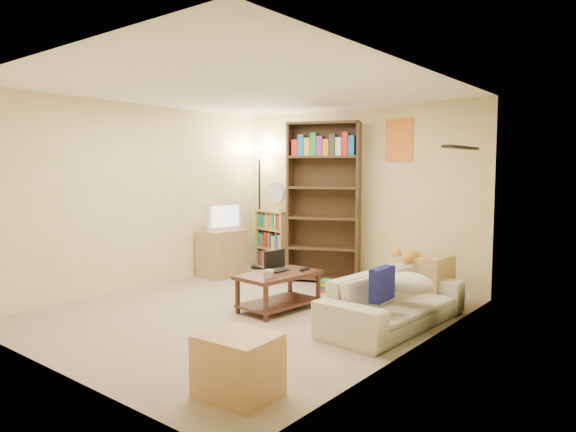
{
  "coord_description": "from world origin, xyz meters",
  "views": [
    {
      "loc": [
        3.93,
        -4.19,
        1.6
      ],
      "look_at": [
        0.03,
        0.68,
        1.05
      ],
      "focal_mm": 32.0,
      "sensor_mm": 36.0,
      "label": 1
    }
  ],
  "objects_px": {
    "coffee_table": "(279,286)",
    "floor_lamp": "(259,175)",
    "tv_stand": "(222,253)",
    "side_table": "(425,281)",
    "tabby_cat": "(408,256)",
    "mug": "(269,274)",
    "tall_bookshelf": "(324,198)",
    "sofa": "(395,300)",
    "short_bookshelf": "(276,241)",
    "laptop": "(283,271)",
    "end_cabinet": "(238,365)",
    "desk_fan": "(276,196)",
    "television": "(222,217)"
  },
  "relations": [
    {
      "from": "tabby_cat",
      "to": "end_cabinet",
      "type": "xyz_separation_m",
      "value": [
        0.1,
        -2.93,
        -0.39
      ]
    },
    {
      "from": "sofa",
      "to": "short_bookshelf",
      "type": "xyz_separation_m",
      "value": [
        -2.87,
        1.5,
        0.22
      ]
    },
    {
      "from": "television",
      "to": "tall_bookshelf",
      "type": "relative_size",
      "value": 0.3
    },
    {
      "from": "mug",
      "to": "short_bookshelf",
      "type": "relative_size",
      "value": 0.13
    },
    {
      "from": "tall_bookshelf",
      "to": "floor_lamp",
      "type": "xyz_separation_m",
      "value": [
        -1.4,
        0.18,
        0.32
      ]
    },
    {
      "from": "laptop",
      "to": "side_table",
      "type": "relative_size",
      "value": 0.49
    },
    {
      "from": "laptop",
      "to": "side_table",
      "type": "xyz_separation_m",
      "value": [
        1.26,
        1.11,
        -0.14
      ]
    },
    {
      "from": "short_bookshelf",
      "to": "desk_fan",
      "type": "height_order",
      "value": "desk_fan"
    },
    {
      "from": "laptop",
      "to": "tall_bookshelf",
      "type": "relative_size",
      "value": 0.13
    },
    {
      "from": "tabby_cat",
      "to": "side_table",
      "type": "bearing_deg",
      "value": 58.54
    },
    {
      "from": "laptop",
      "to": "tv_stand",
      "type": "distance_m",
      "value": 2.1
    },
    {
      "from": "short_bookshelf",
      "to": "side_table",
      "type": "bearing_deg",
      "value": 4.53
    },
    {
      "from": "tv_stand",
      "to": "side_table",
      "type": "relative_size",
      "value": 1.15
    },
    {
      "from": "sofa",
      "to": "end_cabinet",
      "type": "bearing_deg",
      "value": -179.62
    },
    {
      "from": "side_table",
      "to": "desk_fan",
      "type": "bearing_deg",
      "value": 169.01
    },
    {
      "from": "sofa",
      "to": "tabby_cat",
      "type": "relative_size",
      "value": 4.43
    },
    {
      "from": "television",
      "to": "floor_lamp",
      "type": "bearing_deg",
      "value": 0.57
    },
    {
      "from": "sofa",
      "to": "tabby_cat",
      "type": "xyz_separation_m",
      "value": [
        -0.2,
        0.73,
        0.34
      ]
    },
    {
      "from": "mug",
      "to": "tall_bookshelf",
      "type": "height_order",
      "value": "tall_bookshelf"
    },
    {
      "from": "floor_lamp",
      "to": "side_table",
      "type": "relative_size",
      "value": 3.16
    },
    {
      "from": "coffee_table",
      "to": "desk_fan",
      "type": "distance_m",
      "value": 2.47
    },
    {
      "from": "tall_bookshelf",
      "to": "floor_lamp",
      "type": "height_order",
      "value": "tall_bookshelf"
    },
    {
      "from": "laptop",
      "to": "mug",
      "type": "bearing_deg",
      "value": -165.68
    },
    {
      "from": "tabby_cat",
      "to": "mug",
      "type": "height_order",
      "value": "tabby_cat"
    },
    {
      "from": "coffee_table",
      "to": "tv_stand",
      "type": "height_order",
      "value": "tv_stand"
    },
    {
      "from": "coffee_table",
      "to": "floor_lamp",
      "type": "height_order",
      "value": "floor_lamp"
    },
    {
      "from": "sofa",
      "to": "mug",
      "type": "height_order",
      "value": "sofa"
    },
    {
      "from": "tall_bookshelf",
      "to": "side_table",
      "type": "xyz_separation_m",
      "value": [
        1.73,
        -0.4,
        -0.91
      ]
    },
    {
      "from": "laptop",
      "to": "tall_bookshelf",
      "type": "xyz_separation_m",
      "value": [
        -0.48,
        1.51,
        0.77
      ]
    },
    {
      "from": "tv_stand",
      "to": "short_bookshelf",
      "type": "height_order",
      "value": "short_bookshelf"
    },
    {
      "from": "desk_fan",
      "to": "end_cabinet",
      "type": "height_order",
      "value": "desk_fan"
    },
    {
      "from": "television",
      "to": "floor_lamp",
      "type": "relative_size",
      "value": 0.36
    },
    {
      "from": "tabby_cat",
      "to": "tall_bookshelf",
      "type": "height_order",
      "value": "tall_bookshelf"
    },
    {
      "from": "mug",
      "to": "tall_bookshelf",
      "type": "relative_size",
      "value": 0.06
    },
    {
      "from": "laptop",
      "to": "end_cabinet",
      "type": "bearing_deg",
      "value": -151.93
    },
    {
      "from": "sofa",
      "to": "mug",
      "type": "bearing_deg",
      "value": 118.71
    },
    {
      "from": "sofa",
      "to": "side_table",
      "type": "bearing_deg",
      "value": 7.96
    },
    {
      "from": "tv_stand",
      "to": "coffee_table",
      "type": "bearing_deg",
      "value": -23.28
    },
    {
      "from": "mug",
      "to": "short_bookshelf",
      "type": "xyz_separation_m",
      "value": [
        -1.66,
        2.09,
        0.01
      ]
    },
    {
      "from": "coffee_table",
      "to": "short_bookshelf",
      "type": "relative_size",
      "value": 1.04
    },
    {
      "from": "sofa",
      "to": "tall_bookshelf",
      "type": "distance_m",
      "value": 2.43
    },
    {
      "from": "tv_stand",
      "to": "sofa",
      "type": "bearing_deg",
      "value": -8.63
    },
    {
      "from": "mug",
      "to": "tall_bookshelf",
      "type": "bearing_deg",
      "value": 107.59
    },
    {
      "from": "side_table",
      "to": "sofa",
      "type": "bearing_deg",
      "value": -84.98
    },
    {
      "from": "short_bookshelf",
      "to": "tv_stand",
      "type": "bearing_deg",
      "value": -98.72
    },
    {
      "from": "laptop",
      "to": "tv_stand",
      "type": "bearing_deg",
      "value": 62.28
    },
    {
      "from": "tabby_cat",
      "to": "side_table",
      "type": "xyz_separation_m",
      "value": [
        0.12,
        0.2,
        -0.31
      ]
    },
    {
      "from": "tabby_cat",
      "to": "desk_fan",
      "type": "distance_m",
      "value": 2.78
    },
    {
      "from": "floor_lamp",
      "to": "end_cabinet",
      "type": "xyz_separation_m",
      "value": [
        3.11,
        -3.71,
        -1.31
      ]
    },
    {
      "from": "side_table",
      "to": "television",
      "type": "bearing_deg",
      "value": -175.61
    }
  ]
}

